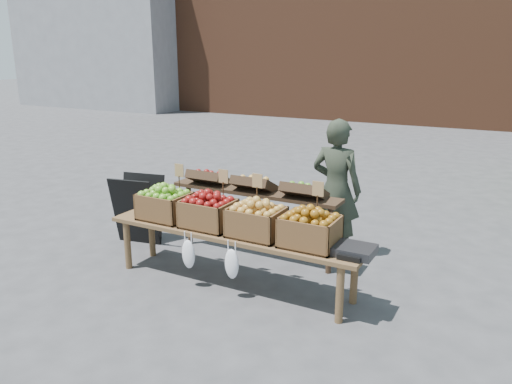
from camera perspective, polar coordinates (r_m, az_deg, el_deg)
The scene contains 11 objects.
ground at distance 5.10m, azimuth -6.70°, elevation -10.86°, with size 80.00×80.00×0.00m, color #444346.
grey_building at distance 23.64m, azimuth -17.26°, elevation 17.85°, with size 8.00×3.00×7.00m, color gray.
vendor at distance 5.66m, azimuth 9.15°, elevation 0.31°, with size 0.58×0.38×1.59m, color #2A3125.
chalkboard_sign at distance 6.27m, azimuth -13.31°, elevation -1.93°, with size 0.56×0.31×0.85m, color black, non-canonical shape.
back_table at distance 5.61m, azimuth -0.19°, elevation -2.54°, with size 2.10×0.44×1.04m, color #352417, non-canonical shape.
display_bench at distance 5.04m, azimuth -2.74°, elevation -7.54°, with size 2.70×0.56×0.57m, color brown, non-canonical shape.
crate_golden_apples at distance 5.35m, azimuth -10.38°, elevation -1.58°, with size 0.50×0.40×0.28m, color #358019, non-canonical shape.
crate_russet_pears at distance 5.03m, azimuth -5.48°, elevation -2.47°, with size 0.50×0.40×0.28m, color maroon, non-canonical shape.
crate_red_apples at distance 4.76m, azimuth 0.04°, elevation -3.46°, with size 0.50×0.40×0.28m, color gold, non-canonical shape.
crate_green_apples at distance 4.54m, azimuth 6.17°, elevation -4.51°, with size 0.50×0.40×0.28m, color #985F0D, non-canonical shape.
weighing_scale at distance 4.45m, azimuth 11.22°, elevation -6.56°, with size 0.34×0.30×0.08m, color black.
Camera 1 is at (2.68, -3.71, 2.26)m, focal length 35.00 mm.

